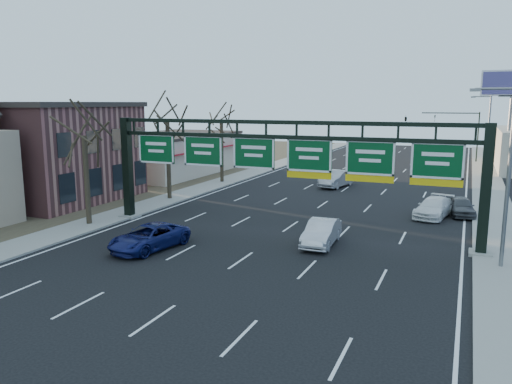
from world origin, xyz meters
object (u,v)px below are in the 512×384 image
at_px(car_blue_suv, 149,237).
at_px(car_white_wagon, 434,208).
at_px(car_silver_sedan, 321,233).
at_px(sign_gantry, 283,162).

distance_m(car_blue_suv, car_white_wagon, 20.72).
bearing_deg(car_silver_sedan, sign_gantry, 151.56).
xyz_separation_m(car_blue_suv, car_silver_sedan, (8.78, 4.72, 0.03)).
relative_size(car_blue_suv, car_silver_sedan, 1.14).
height_order(sign_gantry, car_blue_suv, sign_gantry).
bearing_deg(car_silver_sedan, car_white_wagon, 59.09).
height_order(car_blue_suv, car_silver_sedan, car_silver_sedan).
bearing_deg(car_white_wagon, car_blue_suv, -122.01).
xyz_separation_m(car_silver_sedan, car_white_wagon, (5.57, 10.23, -0.02)).
distance_m(car_silver_sedan, car_white_wagon, 11.65).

